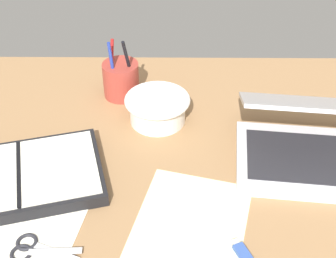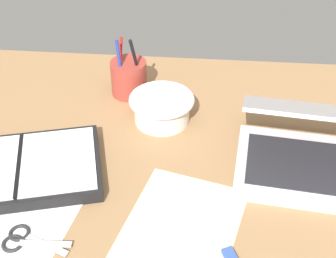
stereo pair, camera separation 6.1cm
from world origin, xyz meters
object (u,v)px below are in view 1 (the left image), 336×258
Objects in this scene: bowl at (157,108)px; planner at (20,178)px; laptop at (323,142)px; scissors at (31,249)px; pen_cup at (121,79)px.

bowl is 0.41× the size of planner.
laptop is 62.63cm from planner.
planner is at bearing 119.33° from scissors.
pen_cup is 1.34× the size of scissors.
scissors is at bearing -119.09° from bowl.
pen_cup reaches higher than bowl.
planner is (-62.05, -7.86, -3.21)cm from laptop.
bowl is (-34.98, 13.51, -1.10)cm from laptop.
scissors is at bearing -85.21° from planner.
pen_cup is (-9.41, 10.79, 1.04)cm from bowl.
pen_cup is 36.83cm from planner.
bowl is at bearing 23.04° from planner.
pen_cup reaches higher than planner.
bowl is at bearing 165.13° from laptop.
laptop is 50.61cm from pen_cup.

